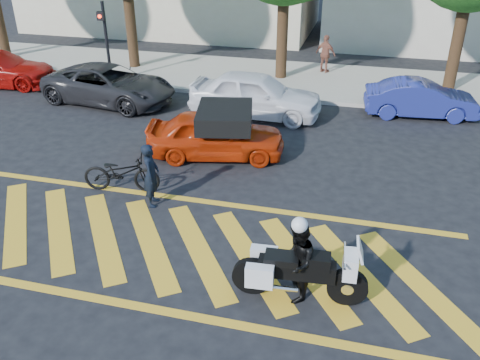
% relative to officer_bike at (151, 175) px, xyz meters
% --- Properties ---
extents(ground, '(90.00, 90.00, 0.00)m').
position_rel_officer_bike_xyz_m(ground, '(1.15, -1.49, -0.78)').
color(ground, black).
rests_on(ground, ground).
extents(sidewalk, '(60.00, 5.00, 0.15)m').
position_rel_officer_bike_xyz_m(sidewalk, '(1.15, 10.51, -0.71)').
color(sidewalk, '#9E998E').
rests_on(sidewalk, ground).
extents(crosswalk, '(12.33, 4.00, 0.01)m').
position_rel_officer_bike_xyz_m(crosswalk, '(1.11, -1.49, -0.78)').
color(crosswalk, gold).
rests_on(crosswalk, ground).
extents(signal_pole, '(0.28, 0.43, 3.20)m').
position_rel_officer_bike_xyz_m(signal_pole, '(-5.35, 8.25, 1.14)').
color(signal_pole, black).
rests_on(signal_pole, ground).
extents(officer_bike, '(0.50, 0.64, 1.56)m').
position_rel_officer_bike_xyz_m(officer_bike, '(0.00, 0.00, 0.00)').
color(officer_bike, black).
rests_on(officer_bike, ground).
extents(bicycle, '(2.00, 0.99, 1.01)m').
position_rel_officer_bike_xyz_m(bicycle, '(-1.00, 0.42, -0.28)').
color(bicycle, black).
rests_on(bicycle, ground).
extents(police_motorcycle, '(2.45, 0.80, 1.08)m').
position_rel_officer_bike_xyz_m(police_motorcycle, '(3.83, -2.43, -0.20)').
color(police_motorcycle, black).
rests_on(police_motorcycle, ground).
extents(officer_moto, '(0.65, 0.81, 1.58)m').
position_rel_officer_bike_xyz_m(officer_moto, '(3.82, -2.42, 0.01)').
color(officer_moto, black).
rests_on(officer_moto, ground).
extents(red_convertible, '(4.11, 2.34, 1.32)m').
position_rel_officer_bike_xyz_m(red_convertible, '(0.67, 2.94, -0.12)').
color(red_convertible, '#BA2908').
rests_on(red_convertible, ground).
extents(parked_mid_left, '(5.09, 2.86, 1.34)m').
position_rel_officer_bike_xyz_m(parked_mid_left, '(-4.35, 6.31, -0.11)').
color(parked_mid_left, black).
rests_on(parked_mid_left, ground).
extents(parked_mid_right, '(4.48, 1.89, 1.51)m').
position_rel_officer_bike_xyz_m(parked_mid_right, '(1.05, 6.33, -0.03)').
color(parked_mid_right, white).
rests_on(parked_mid_right, ground).
extents(parked_right, '(3.80, 1.65, 1.21)m').
position_rel_officer_bike_xyz_m(parked_right, '(6.45, 7.71, -0.18)').
color(parked_right, navy).
rests_on(parked_right, ground).
extents(pedestrian_right, '(0.98, 0.72, 1.54)m').
position_rel_officer_bike_xyz_m(pedestrian_right, '(2.81, 11.64, 0.14)').
color(pedestrian_right, '#995945').
rests_on(pedestrian_right, sidewalk).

